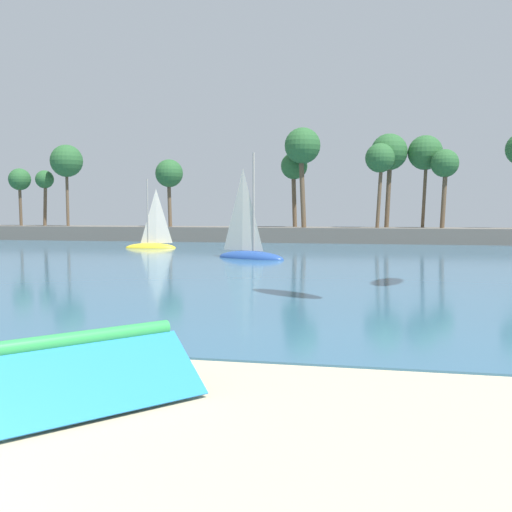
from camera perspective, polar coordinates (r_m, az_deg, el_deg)
sea at (r=62.87m, az=6.37°, el=0.89°), size 220.00×96.42×0.06m
palm_headland at (r=70.74m, az=8.79°, el=4.81°), size 91.67×6.85×13.49m
folded_kite at (r=12.45m, az=-16.85°, el=-9.05°), size 5.01×5.22×1.31m
sailboat_near_shore at (r=46.58m, az=-0.65°, el=0.74°), size 6.22×3.98×8.68m
sailboat_toward_headland at (r=60.32m, az=-9.82°, el=1.37°), size 5.19×2.20×7.29m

